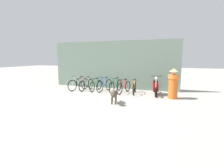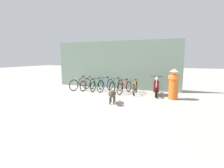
{
  "view_description": "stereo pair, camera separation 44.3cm",
  "coord_description": "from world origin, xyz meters",
  "px_view_note": "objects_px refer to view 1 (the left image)",
  "views": [
    {
      "loc": [
        3.95,
        -7.35,
        2.05
      ],
      "look_at": [
        0.82,
        1.32,
        0.65
      ],
      "focal_mm": 28.0,
      "sensor_mm": 36.0,
      "label": 1
    },
    {
      "loc": [
        4.36,
        -7.19,
        2.05
      ],
      "look_at": [
        0.82,
        1.32,
        0.65
      ],
      "focal_mm": 28.0,
      "sensor_mm": 36.0,
      "label": 2
    }
  ],
  "objects_px": {
    "person_in_robes": "(173,83)",
    "motorcycle": "(155,87)",
    "bicycle_1": "(86,85)",
    "bicycle_4": "(116,86)",
    "spare_tire_left": "(80,82)",
    "bicycle_3": "(105,85)",
    "stray_dog": "(114,94)",
    "bicycle_6": "(134,87)",
    "bicycle_5": "(124,87)",
    "bicycle_0": "(79,84)",
    "bicycle_2": "(96,85)"
  },
  "relations": [
    {
      "from": "bicycle_4",
      "to": "person_in_robes",
      "type": "height_order",
      "value": "person_in_robes"
    },
    {
      "from": "bicycle_4",
      "to": "person_in_robes",
      "type": "bearing_deg",
      "value": 85.69
    },
    {
      "from": "motorcycle",
      "to": "bicycle_4",
      "type": "bearing_deg",
      "value": -98.27
    },
    {
      "from": "motorcycle",
      "to": "bicycle_6",
      "type": "bearing_deg",
      "value": -96.81
    },
    {
      "from": "bicycle_0",
      "to": "person_in_robes",
      "type": "distance_m",
      "value": 5.71
    },
    {
      "from": "bicycle_5",
      "to": "spare_tire_left",
      "type": "height_order",
      "value": "bicycle_5"
    },
    {
      "from": "bicycle_0",
      "to": "bicycle_2",
      "type": "height_order",
      "value": "bicycle_0"
    },
    {
      "from": "bicycle_1",
      "to": "bicycle_3",
      "type": "bearing_deg",
      "value": 94.55
    },
    {
      "from": "motorcycle",
      "to": "spare_tire_left",
      "type": "distance_m",
      "value": 5.43
    },
    {
      "from": "bicycle_1",
      "to": "motorcycle",
      "type": "xyz_separation_m",
      "value": [
        4.28,
        0.06,
        0.08
      ]
    },
    {
      "from": "bicycle_1",
      "to": "person_in_robes",
      "type": "xyz_separation_m",
      "value": [
        5.21,
        -0.59,
        0.42
      ]
    },
    {
      "from": "bicycle_1",
      "to": "bicycle_5",
      "type": "bearing_deg",
      "value": 90.74
    },
    {
      "from": "bicycle_1",
      "to": "motorcycle",
      "type": "relative_size",
      "value": 0.92
    },
    {
      "from": "bicycle_5",
      "to": "motorcycle",
      "type": "height_order",
      "value": "motorcycle"
    },
    {
      "from": "bicycle_2",
      "to": "spare_tire_left",
      "type": "xyz_separation_m",
      "value": [
        -1.73,
        1.07,
        -0.02
      ]
    },
    {
      "from": "bicycle_1",
      "to": "spare_tire_left",
      "type": "xyz_separation_m",
      "value": [
        -1.06,
        1.07,
        -0.04
      ]
    },
    {
      "from": "person_in_robes",
      "to": "motorcycle",
      "type": "bearing_deg",
      "value": -76.35
    },
    {
      "from": "bicycle_5",
      "to": "bicycle_6",
      "type": "bearing_deg",
      "value": 113.03
    },
    {
      "from": "bicycle_1",
      "to": "bicycle_6",
      "type": "height_order",
      "value": "bicycle_1"
    },
    {
      "from": "motorcycle",
      "to": "person_in_robes",
      "type": "distance_m",
      "value": 1.18
    },
    {
      "from": "person_in_robes",
      "to": "spare_tire_left",
      "type": "bearing_deg",
      "value": -56.03
    },
    {
      "from": "bicycle_4",
      "to": "spare_tire_left",
      "type": "xyz_separation_m",
      "value": [
        -3.0,
        1.02,
        -0.05
      ]
    },
    {
      "from": "bicycle_5",
      "to": "motorcycle",
      "type": "xyz_separation_m",
      "value": [
        1.77,
        0.16,
        0.08
      ]
    },
    {
      "from": "bicycle_3",
      "to": "bicycle_4",
      "type": "distance_m",
      "value": 0.71
    },
    {
      "from": "person_in_robes",
      "to": "bicycle_1",
      "type": "bearing_deg",
      "value": -47.68
    },
    {
      "from": "spare_tire_left",
      "to": "bicycle_1",
      "type": "bearing_deg",
      "value": -45.29
    },
    {
      "from": "bicycle_0",
      "to": "bicycle_3",
      "type": "height_order",
      "value": "bicycle_0"
    },
    {
      "from": "bicycle_1",
      "to": "motorcycle",
      "type": "bearing_deg",
      "value": 93.82
    },
    {
      "from": "bicycle_1",
      "to": "bicycle_5",
      "type": "xyz_separation_m",
      "value": [
        2.51,
        -0.1,
        -0.01
      ]
    },
    {
      "from": "motorcycle",
      "to": "stray_dog",
      "type": "xyz_separation_m",
      "value": [
        -1.55,
        -2.58,
        0.0
      ]
    },
    {
      "from": "bicycle_5",
      "to": "bicycle_6",
      "type": "distance_m",
      "value": 0.6
    },
    {
      "from": "bicycle_1",
      "to": "bicycle_4",
      "type": "height_order",
      "value": "bicycle_4"
    },
    {
      "from": "bicycle_4",
      "to": "stray_dog",
      "type": "relative_size",
      "value": 1.41
    },
    {
      "from": "bicycle_4",
      "to": "spare_tire_left",
      "type": "height_order",
      "value": "bicycle_4"
    },
    {
      "from": "bicycle_3",
      "to": "stray_dog",
      "type": "xyz_separation_m",
      "value": [
        1.5,
        -2.56,
        0.06
      ]
    },
    {
      "from": "bicycle_3",
      "to": "bicycle_4",
      "type": "height_order",
      "value": "bicycle_3"
    },
    {
      "from": "motorcycle",
      "to": "stray_dog",
      "type": "bearing_deg",
      "value": -39.39
    },
    {
      "from": "stray_dog",
      "to": "person_in_robes",
      "type": "xyz_separation_m",
      "value": [
        2.48,
        1.93,
        0.34
      ]
    },
    {
      "from": "bicycle_1",
      "to": "motorcycle",
      "type": "height_order",
      "value": "motorcycle"
    },
    {
      "from": "bicycle_0",
      "to": "spare_tire_left",
      "type": "xyz_separation_m",
      "value": [
        -0.59,
        1.19,
        -0.06
      ]
    },
    {
      "from": "bicycle_0",
      "to": "bicycle_5",
      "type": "distance_m",
      "value": 2.98
    },
    {
      "from": "bicycle_1",
      "to": "bicycle_3",
      "type": "relative_size",
      "value": 1.03
    },
    {
      "from": "bicycle_0",
      "to": "bicycle_3",
      "type": "relative_size",
      "value": 1.0
    },
    {
      "from": "bicycle_1",
      "to": "bicycle_0",
      "type": "bearing_deg",
      "value": -72.56
    },
    {
      "from": "bicycle_6",
      "to": "motorcycle",
      "type": "height_order",
      "value": "motorcycle"
    },
    {
      "from": "bicycle_6",
      "to": "person_in_robes",
      "type": "xyz_separation_m",
      "value": [
        2.11,
        -0.62,
        0.43
      ]
    },
    {
      "from": "bicycle_4",
      "to": "bicycle_5",
      "type": "bearing_deg",
      "value": 81.71
    },
    {
      "from": "bicycle_3",
      "to": "bicycle_1",
      "type": "bearing_deg",
      "value": -77.01
    },
    {
      "from": "spare_tire_left",
      "to": "stray_dog",
      "type": "bearing_deg",
      "value": -43.48
    },
    {
      "from": "bicycle_0",
      "to": "motorcycle",
      "type": "bearing_deg",
      "value": 110.85
    }
  ]
}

